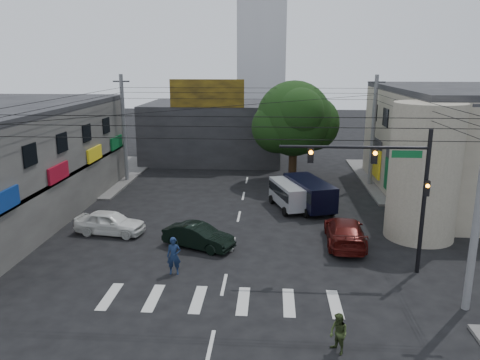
# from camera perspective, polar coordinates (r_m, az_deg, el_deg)

# --- Properties ---
(ground) EXTENTS (160.00, 160.00, 0.00)m
(ground) POSITION_cam_1_polar(r_m,az_deg,el_deg) (25.34, -1.27, -9.56)
(ground) COLOR black
(ground) RESTS_ON ground
(sidewalk_far_left) EXTENTS (16.00, 16.00, 0.15)m
(sidewalk_far_left) POSITION_cam_1_polar(r_m,az_deg,el_deg) (46.86, -21.65, 0.74)
(sidewalk_far_left) COLOR #514F4C
(sidewalk_far_left) RESTS_ON ground
(sidewalk_far_right) EXTENTS (16.00, 16.00, 0.15)m
(sidewalk_far_right) POSITION_cam_1_polar(r_m,az_deg,el_deg) (45.19, 24.35, -0.00)
(sidewalk_far_right) COLOR #514F4C
(sidewalk_far_right) RESTS_ON ground
(corner_column) EXTENTS (4.00, 4.00, 8.00)m
(corner_column) POSITION_cam_1_polar(r_m,az_deg,el_deg) (29.17, 21.51, 0.92)
(corner_column) COLOR gray
(corner_column) RESTS_ON ground
(building_far) EXTENTS (14.00, 10.00, 6.00)m
(building_far) POSITION_cam_1_polar(r_m,az_deg,el_deg) (49.98, -3.20, 5.94)
(building_far) COLOR #232326
(building_far) RESTS_ON ground
(billboard) EXTENTS (7.00, 0.30, 2.60)m
(billboard) POSITION_cam_1_polar(r_m,az_deg,el_deg) (44.69, -4.05, 10.49)
(billboard) COLOR olive
(billboard) RESTS_ON building_far
(street_tree) EXTENTS (6.40, 6.40, 8.70)m
(street_tree) POSITION_cam_1_polar(r_m,az_deg,el_deg) (40.40, 6.59, 7.42)
(street_tree) COLOR black
(street_tree) RESTS_ON ground
(traffic_gantry) EXTENTS (7.10, 0.35, 7.20)m
(traffic_gantry) POSITION_cam_1_polar(r_m,az_deg,el_deg) (23.43, 17.86, 0.23)
(traffic_gantry) COLOR black
(traffic_gantry) RESTS_ON ground
(utility_pole_near_right) EXTENTS (0.32, 0.32, 9.20)m
(utility_pole_near_right) POSITION_cam_1_polar(r_m,az_deg,el_deg) (21.14, 27.09, -2.81)
(utility_pole_near_right) COLOR #59595B
(utility_pole_near_right) RESTS_ON ground
(utility_pole_far_left) EXTENTS (0.32, 0.32, 9.20)m
(utility_pole_far_left) POSITION_cam_1_polar(r_m,az_deg,el_deg) (41.45, -13.95, 6.05)
(utility_pole_far_left) COLOR #59595B
(utility_pole_far_left) RESTS_ON ground
(utility_pole_far_right) EXTENTS (0.32, 0.32, 9.20)m
(utility_pole_far_right) POSITION_cam_1_polar(r_m,az_deg,el_deg) (40.36, 15.92, 5.71)
(utility_pole_far_right) COLOR #59595B
(utility_pole_far_right) RESTS_ON ground
(dark_sedan) EXTENTS (4.38, 5.13, 1.35)m
(dark_sedan) POSITION_cam_1_polar(r_m,az_deg,el_deg) (26.61, -5.09, -6.84)
(dark_sedan) COLOR black
(dark_sedan) RESTS_ON ground
(white_compact) EXTENTS (2.87, 4.71, 1.45)m
(white_compact) POSITION_cam_1_polar(r_m,az_deg,el_deg) (29.61, -15.57, -5.01)
(white_compact) COLOR white
(white_compact) RESTS_ON ground
(maroon_sedan) EXTENTS (2.59, 5.42, 1.52)m
(maroon_sedan) POSITION_cam_1_polar(r_m,az_deg,el_deg) (27.62, 12.66, -6.15)
(maroon_sedan) COLOR #400B09
(maroon_sedan) RESTS_ON ground
(silver_minivan) EXTENTS (5.46, 4.38, 1.89)m
(silver_minivan) POSITION_cam_1_polar(r_m,az_deg,el_deg) (33.42, 6.17, -1.94)
(silver_minivan) COLOR #B4B6BD
(silver_minivan) RESTS_ON ground
(navy_van) EXTENTS (6.45, 5.25, 2.08)m
(navy_van) POSITION_cam_1_polar(r_m,az_deg,el_deg) (33.54, 8.41, -1.79)
(navy_van) COLOR black
(navy_van) RESTS_ON ground
(traffic_officer) EXTENTS (0.80, 0.61, 1.90)m
(traffic_officer) POSITION_cam_1_polar(r_m,az_deg,el_deg) (23.51, -8.06, -9.15)
(traffic_officer) COLOR #122140
(traffic_officer) RESTS_ON ground
(pedestrian_olive) EXTENTS (1.28, 1.26, 1.53)m
(pedestrian_olive) POSITION_cam_1_polar(r_m,az_deg,el_deg) (17.98, 11.92, -17.87)
(pedestrian_olive) COLOR #2D3B1B
(pedestrian_olive) RESTS_ON ground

